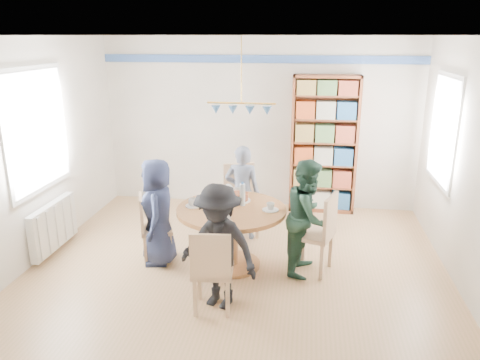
% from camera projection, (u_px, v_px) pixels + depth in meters
% --- Properties ---
extents(ground, '(5.00, 5.00, 0.00)m').
position_uv_depth(ground, '(235.00, 275.00, 5.51)').
color(ground, tan).
extents(room_shell, '(5.00, 5.00, 5.00)m').
position_uv_depth(room_shell, '(225.00, 123.00, 5.87)').
color(room_shell, white).
rests_on(room_shell, ground).
extents(radiator, '(0.12, 1.00, 0.60)m').
position_uv_depth(radiator, '(54.00, 226.00, 6.02)').
color(radiator, silver).
rests_on(radiator, ground).
extents(dining_table, '(1.30, 1.30, 0.75)m').
position_uv_depth(dining_table, '(231.00, 223.00, 5.57)').
color(dining_table, '#996032').
rests_on(dining_table, ground).
extents(chair_left, '(0.49, 0.49, 0.85)m').
position_uv_depth(chair_left, '(150.00, 225.00, 5.75)').
color(chair_left, tan).
rests_on(chair_left, ground).
extents(chair_right, '(0.54, 0.54, 0.97)m').
position_uv_depth(chair_right, '(320.00, 230.00, 5.44)').
color(chair_right, tan).
rests_on(chair_right, ground).
extents(chair_far, '(0.56, 0.56, 0.99)m').
position_uv_depth(chair_far, '(241.00, 196.00, 6.55)').
color(chair_far, tan).
rests_on(chair_far, ground).
extents(chair_near, '(0.43, 0.43, 0.91)m').
position_uv_depth(chair_near, '(212.00, 268.00, 4.63)').
color(chair_near, tan).
rests_on(chair_near, ground).
extents(person_left, '(0.55, 0.72, 1.32)m').
position_uv_depth(person_left, '(158.00, 212.00, 5.65)').
color(person_left, '#1C233E').
rests_on(person_left, ground).
extents(person_right, '(0.64, 0.75, 1.37)m').
position_uv_depth(person_right, '(308.00, 217.00, 5.42)').
color(person_right, '#1A3427').
rests_on(person_right, ground).
extents(person_far, '(0.48, 0.32, 1.31)m').
position_uv_depth(person_far, '(242.00, 193.00, 6.35)').
color(person_far, gray).
rests_on(person_far, ground).
extents(person_near, '(0.97, 0.74, 1.32)m').
position_uv_depth(person_near, '(219.00, 247.00, 4.71)').
color(person_near, black).
rests_on(person_near, ground).
extents(bookshelf, '(1.02, 0.31, 2.14)m').
position_uv_depth(bookshelf, '(324.00, 146.00, 7.26)').
color(bookshelf, brown).
rests_on(bookshelf, ground).
extents(tableware, '(1.11, 1.11, 0.29)m').
position_uv_depth(tableware, '(230.00, 202.00, 5.52)').
color(tableware, white).
rests_on(tableware, dining_table).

